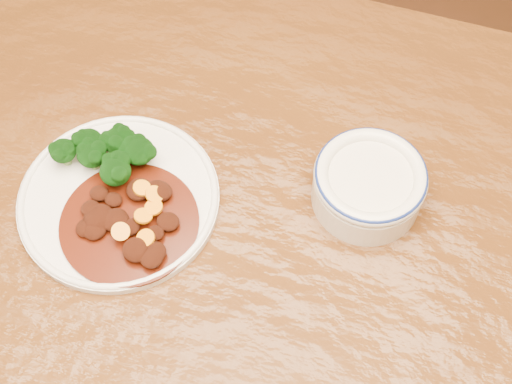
% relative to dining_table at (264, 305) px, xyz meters
% --- Properties ---
extents(dining_table, '(1.59, 1.05, 0.75)m').
position_rel_dining_table_xyz_m(dining_table, '(0.00, 0.00, 0.00)').
color(dining_table, '#4D2A0D').
rests_on(dining_table, ground).
extents(dinner_plate, '(0.24, 0.24, 0.01)m').
position_rel_dining_table_xyz_m(dinner_plate, '(-0.20, 0.02, 0.09)').
color(dinner_plate, silver).
rests_on(dinner_plate, dining_table).
extents(broccoli_florets, '(0.12, 0.08, 0.04)m').
position_rel_dining_table_xyz_m(broccoli_florets, '(-0.23, 0.06, 0.11)').
color(broccoli_florets, '#7A9D51').
rests_on(broccoli_florets, dinner_plate).
extents(mince_stew, '(0.16, 0.16, 0.03)m').
position_rel_dining_table_xyz_m(mince_stew, '(-0.17, -0.01, 0.10)').
color(mince_stew, '#441307').
rests_on(mince_stew, dinner_plate).
extents(dip_bowl, '(0.13, 0.13, 0.06)m').
position_rel_dining_table_xyz_m(dip_bowl, '(0.07, 0.14, 0.11)').
color(dip_bowl, silver).
rests_on(dip_bowl, dining_table).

